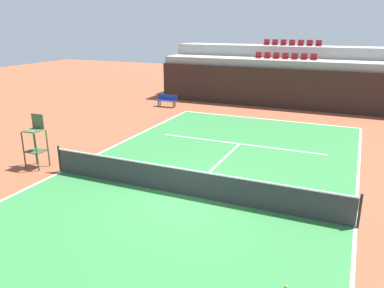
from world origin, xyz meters
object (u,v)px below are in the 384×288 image
Objects in this scene: umpire_chair at (36,139)px; player_bench at (167,100)px; tennis_net at (185,182)px; tennis_ball_1 at (286,286)px.

umpire_chair is 1.47× the size of player_bench.
tennis_net is 14.79m from player_bench.
umpire_chair is at bearing 179.52° from tennis_net.
tennis_net is 6.73m from umpire_chair.
tennis_net is at bearing 139.70° from tennis_ball_1.
umpire_chair is at bearing 161.88° from tennis_ball_1.
player_bench is at bearing 125.02° from tennis_ball_1.
player_bench is (-7.33, 12.84, -0.00)m from tennis_net.
player_bench is 22.73× the size of tennis_ball_1.
player_bench is at bearing 92.83° from umpire_chair.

